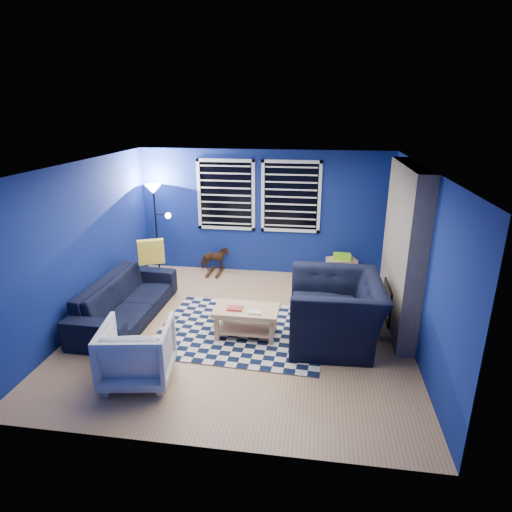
{
  "coord_description": "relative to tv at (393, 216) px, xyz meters",
  "views": [
    {
      "loc": [
        1.08,
        -5.83,
        3.25
      ],
      "look_at": [
        0.18,
        0.3,
        1.1
      ],
      "focal_mm": 30.0,
      "sensor_mm": 36.0,
      "label": 1
    }
  ],
  "objects": [
    {
      "name": "wall_right",
      "position": [
        0.05,
        -2.0,
        -0.15
      ],
      "size": [
        0.0,
        5.0,
        5.0
      ],
      "primitive_type": "plane",
      "rotation": [
        1.57,
        0.0,
        -1.57
      ],
      "color": "navy",
      "rests_on": "floor"
    },
    {
      "name": "fireplace",
      "position": [
        -0.09,
        -1.5,
        -0.2
      ],
      "size": [
        0.65,
        2.0,
        2.5
      ],
      "color": "gray",
      "rests_on": "floor"
    },
    {
      "name": "rocking_horse",
      "position": [
        -3.41,
        0.24,
        -1.09
      ],
      "size": [
        0.46,
        0.62,
        0.48
      ],
      "primitive_type": "imported",
      "rotation": [
        0.0,
        0.0,
        1.98
      ],
      "color": "#462316",
      "rests_on": "floor"
    },
    {
      "name": "throw_pillow",
      "position": [
        -4.2,
        -1.14,
        -0.51
      ],
      "size": [
        0.46,
        0.31,
        0.42
      ],
      "primitive_type": "cube",
      "rotation": [
        0.0,
        0.0,
        0.42
      ],
      "color": "yellow",
      "rests_on": "sofa"
    },
    {
      "name": "rug",
      "position": [
        -2.44,
        -2.09,
        -1.39
      ],
      "size": [
        2.61,
        2.13,
        0.02
      ],
      "primitive_type": "cube",
      "rotation": [
        0.0,
        0.0,
        -0.06
      ],
      "color": "black",
      "rests_on": "floor"
    },
    {
      "name": "ceiling",
      "position": [
        -2.45,
        -2.0,
        1.1
      ],
      "size": [
        5.0,
        5.0,
        0.0
      ],
      "primitive_type": "plane",
      "rotation": [
        3.14,
        0.0,
        0.0
      ],
      "color": "white",
      "rests_on": "wall_back"
    },
    {
      "name": "armchair_big",
      "position": [
        -1.04,
        -2.15,
        -0.92
      ],
      "size": [
        1.53,
        1.35,
        0.96
      ],
      "primitive_type": "imported",
      "rotation": [
        0.0,
        0.0,
        -1.53
      ],
      "color": "black",
      "rests_on": "floor"
    },
    {
      "name": "cabinet",
      "position": [
        -0.85,
        0.25,
        -1.16
      ],
      "size": [
        0.62,
        0.52,
        0.54
      ],
      "rotation": [
        0.0,
        0.0,
        0.35
      ],
      "color": "tan",
      "rests_on": "floor"
    },
    {
      "name": "window_right",
      "position": [
        -1.9,
        0.46,
        0.2
      ],
      "size": [
        1.17,
        0.06,
        1.42
      ],
      "color": "black",
      "rests_on": "wall_back"
    },
    {
      "name": "window_left",
      "position": [
        -3.2,
        0.46,
        0.2
      ],
      "size": [
        1.17,
        0.06,
        1.42
      ],
      "color": "black",
      "rests_on": "wall_back"
    },
    {
      "name": "tv",
      "position": [
        0.0,
        0.0,
        0.0
      ],
      "size": [
        0.07,
        1.0,
        0.58
      ],
      "color": "black",
      "rests_on": "wall_right"
    },
    {
      "name": "coffee_table",
      "position": [
        -2.34,
        -2.23,
        -1.07
      ],
      "size": [
        0.96,
        0.56,
        0.47
      ],
      "rotation": [
        0.0,
        0.0,
        -0.01
      ],
      "color": "tan",
      "rests_on": "rug"
    },
    {
      "name": "floor_lamp",
      "position": [
        -4.58,
        0.17,
        0.09
      ],
      "size": [
        0.5,
        0.3,
        1.82
      ],
      "color": "black",
      "rests_on": "floor"
    },
    {
      "name": "floor",
      "position": [
        -2.45,
        -2.0,
        -1.4
      ],
      "size": [
        5.0,
        5.0,
        0.0
      ],
      "primitive_type": "plane",
      "color": "tan",
      "rests_on": "ground"
    },
    {
      "name": "wall_left",
      "position": [
        -4.95,
        -2.0,
        -0.15
      ],
      "size": [
        0.0,
        5.0,
        5.0
      ],
      "primitive_type": "plane",
      "rotation": [
        1.57,
        0.0,
        1.57
      ],
      "color": "navy",
      "rests_on": "floor"
    },
    {
      "name": "sofa",
      "position": [
        -4.35,
        -1.95,
        -1.06
      ],
      "size": [
        2.32,
        0.94,
        0.67
      ],
      "primitive_type": "imported",
      "rotation": [
        0.0,
        0.0,
        1.55
      ],
      "color": "black",
      "rests_on": "floor"
    },
    {
      "name": "armchair_bent",
      "position": [
        -3.49,
        -3.49,
        -1.01
      ],
      "size": [
        0.96,
        0.98,
        0.78
      ],
      "primitive_type": "imported",
      "rotation": [
        0.0,
        0.0,
        3.3
      ],
      "color": "gray",
      "rests_on": "floor"
    },
    {
      "name": "wall_back",
      "position": [
        -2.45,
        0.5,
        -0.15
      ],
      "size": [
        5.0,
        0.0,
        5.0
      ],
      "primitive_type": "plane",
      "rotation": [
        1.57,
        0.0,
        0.0
      ],
      "color": "navy",
      "rests_on": "floor"
    }
  ]
}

